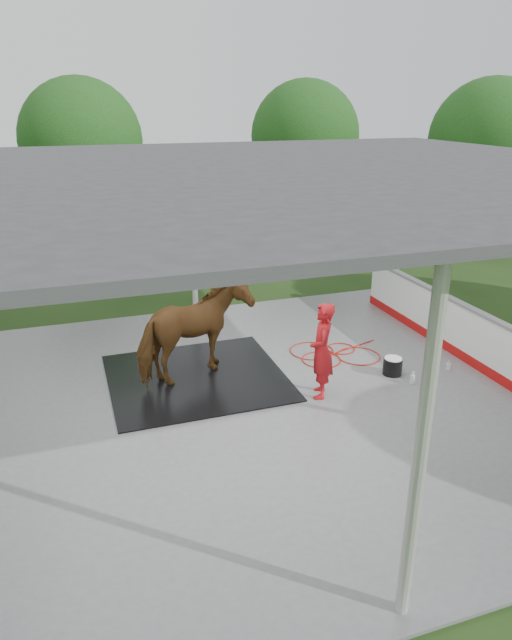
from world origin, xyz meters
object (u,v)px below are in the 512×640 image
object	(u,v)px
wash_bucket	(393,366)
dasher_board	(475,340)
horse	(195,331)
handler	(322,351)

from	to	relation	value
wash_bucket	dasher_board	bearing A→B (deg)	-4.73
horse	wash_bucket	distance (m)	3.88
handler	dasher_board	bearing A→B (deg)	116.23
wash_bucket	horse	bearing A→B (deg)	163.58
dasher_board	wash_bucket	world-z (taller)	dasher_board
dasher_board	handler	world-z (taller)	handler
horse	wash_bucket	bearing A→B (deg)	-129.99
dasher_board	horse	xyz separation A→B (m)	(-5.40, 1.22, 0.42)
dasher_board	handler	bearing A→B (deg)	-177.21
handler	wash_bucket	bearing A→B (deg)	123.96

